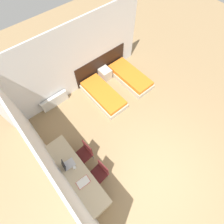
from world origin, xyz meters
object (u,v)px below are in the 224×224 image
at_px(bed_near_window, 103,95).
at_px(chair_near_laptop, 85,152).
at_px(nightstand, 105,74).
at_px(chair_near_notebook, 100,172).
at_px(bed_near_door, 130,77).
at_px(laptop, 67,165).

height_order(bed_near_window, chair_near_laptop, chair_near_laptop).
bearing_deg(nightstand, chair_near_laptop, -139.25).
xyz_separation_m(nightstand, chair_near_notebook, (-2.56, -2.93, 0.26)).
relative_size(bed_near_window, chair_near_laptop, 2.09).
relative_size(bed_near_door, chair_near_notebook, 2.09).
bearing_deg(chair_near_laptop, chair_near_notebook, -94.36).
xyz_separation_m(chair_near_notebook, laptop, (-0.58, 0.65, 0.33)).
relative_size(bed_near_door, chair_near_laptop, 2.09).
xyz_separation_m(bed_near_window, laptop, (-2.44, -1.54, 0.65)).
distance_m(bed_near_window, laptop, 2.96).
relative_size(nightstand, chair_near_laptop, 0.51).
relative_size(chair_near_laptop, laptop, 2.71).
distance_m(chair_near_laptop, laptop, 0.67).
height_order(bed_near_door, chair_near_laptop, chair_near_laptop).
relative_size(bed_near_window, laptop, 5.67).
bearing_deg(nightstand, laptop, -144.08).
bearing_deg(laptop, chair_near_notebook, -43.21).
height_order(bed_near_window, laptop, laptop).
distance_m(nightstand, chair_near_notebook, 3.90).
xyz_separation_m(bed_near_window, chair_near_notebook, (-1.86, -2.19, 0.32)).
bearing_deg(laptop, bed_near_window, 37.17).
distance_m(bed_near_window, nightstand, 1.02).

